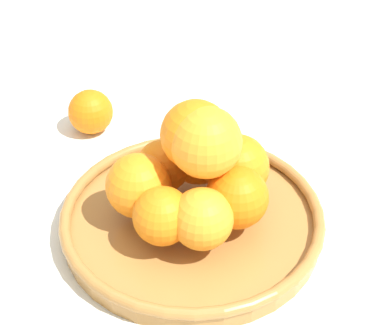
{
  "coord_description": "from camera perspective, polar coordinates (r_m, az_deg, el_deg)",
  "views": [
    {
      "loc": [
        -0.41,
        -0.39,
        0.54
      ],
      "look_at": [
        0.0,
        0.0,
        0.1
      ],
      "focal_mm": 60.0,
      "sensor_mm": 36.0,
      "label": 1
    }
  ],
  "objects": [
    {
      "name": "fruit_bowl",
      "position": [
        0.77,
        -0.0,
        -5.05
      ],
      "size": [
        0.32,
        0.32,
        0.03
      ],
      "color": "#A57238",
      "rests_on": "ground_plane"
    },
    {
      "name": "orange_pile",
      "position": [
        0.73,
        0.35,
        -0.76
      ],
      "size": [
        0.19,
        0.17,
        0.14
      ],
      "color": "orange",
      "rests_on": "fruit_bowl"
    },
    {
      "name": "ground_plane",
      "position": [
        0.78,
        -0.0,
        -5.9
      ],
      "size": [
        4.0,
        4.0,
        0.0
      ],
      "primitive_type": "plane",
      "color": "silver"
    },
    {
      "name": "stray_orange",
      "position": [
        0.94,
        -9.0,
        4.47
      ],
      "size": [
        0.06,
        0.06,
        0.06
      ],
      "primitive_type": "sphere",
      "color": "orange",
      "rests_on": "ground_plane"
    }
  ]
}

